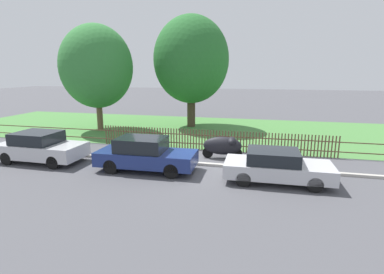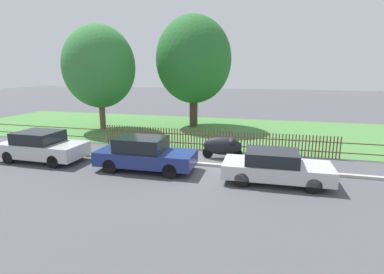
{
  "view_description": "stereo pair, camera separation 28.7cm",
  "coord_description": "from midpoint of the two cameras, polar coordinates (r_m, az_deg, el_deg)",
  "views": [
    {
      "loc": [
        2.62,
        -12.73,
        4.23
      ],
      "look_at": [
        -0.68,
        0.98,
        1.1
      ],
      "focal_mm": 28.0,
      "sensor_mm": 36.0,
      "label": 1
    },
    {
      "loc": [
        2.9,
        -12.66,
        4.23
      ],
      "look_at": [
        -0.68,
        0.98,
        1.1
      ],
      "focal_mm": 28.0,
      "sensor_mm": 36.0,
      "label": 2
    }
  ],
  "objects": [
    {
      "name": "parked_car_silver_hatchback",
      "position": [
        15.88,
        -27.32,
        -1.69
      ],
      "size": [
        4.01,
        1.87,
        1.43
      ],
      "rotation": [
        0.0,
        0.0,
        -0.01
      ],
      "color": "#BCBCC1",
      "rests_on": "ground"
    },
    {
      "name": "tree_behind_motorcycle",
      "position": [
        22.91,
        -0.53,
        14.46
      ],
      "size": [
        5.58,
        5.58,
        8.24
      ],
      "color": "#473828",
      "rests_on": "ground"
    },
    {
      "name": "tree_nearest_kerb",
      "position": [
        22.53,
        -18.09,
        12.61
      ],
      "size": [
        5.02,
        5.02,
        7.4
      ],
      "color": "brown",
      "rests_on": "ground"
    },
    {
      "name": "parked_car_navy_estate",
      "position": [
        11.99,
        15.11,
        -5.36
      ],
      "size": [
        4.08,
        1.79,
        1.26
      ],
      "rotation": [
        0.0,
        0.0,
        0.02
      ],
      "color": "#BCBCC1",
      "rests_on": "ground"
    },
    {
      "name": "park_fence",
      "position": [
        16.16,
        3.36,
        -0.63
      ],
      "size": [
        41.66,
        0.05,
        1.12
      ],
      "color": "brown",
      "rests_on": "ground"
    },
    {
      "name": "grass_strip",
      "position": [
        21.75,
        6.0,
        1.25
      ],
      "size": [
        41.66,
        11.35,
        0.01
      ],
      "primitive_type": "cube",
      "color": "#477F3D",
      "rests_on": "ground"
    },
    {
      "name": "kerb_stone",
      "position": [
        13.74,
        1.32,
        -5.16
      ],
      "size": [
        41.66,
        0.2,
        0.12
      ],
      "primitive_type": "cube",
      "color": "#B2ADA3",
      "rests_on": "ground"
    },
    {
      "name": "parked_car_black_saloon",
      "position": [
        13.06,
        -9.54,
        -3.24
      ],
      "size": [
        4.28,
        1.76,
        1.44
      ],
      "rotation": [
        0.0,
        0.0,
        0.02
      ],
      "color": "navy",
      "rests_on": "ground"
    },
    {
      "name": "covered_motorcycle",
      "position": [
        14.69,
        5.45,
        -1.62
      ],
      "size": [
        1.96,
        0.83,
        1.09
      ],
      "rotation": [
        0.0,
        0.0,
        0.08
      ],
      "color": "black",
      "rests_on": "ground"
    },
    {
      "name": "ground_plane",
      "position": [
        13.66,
        1.23,
        -5.52
      ],
      "size": [
        120.0,
        120.0,
        0.0
      ],
      "primitive_type": "plane",
      "color": "#4C4C51"
    }
  ]
}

